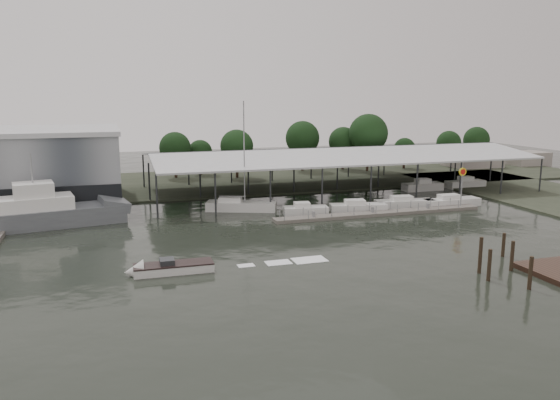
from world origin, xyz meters
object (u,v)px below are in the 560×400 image
object	(u,v)px
shell_fuel_sign	(462,180)
white_sailboat	(240,206)
grey_trawler	(46,213)
speedboat_underway	(166,269)

from	to	relation	value
shell_fuel_sign	white_sailboat	world-z (taller)	white_sailboat
shell_fuel_sign	grey_trawler	distance (m)	52.01
shell_fuel_sign	speedboat_underway	world-z (taller)	shell_fuel_sign
shell_fuel_sign	speedboat_underway	xyz separation A→B (m)	(-40.28, -14.99, -3.53)
shell_fuel_sign	white_sailboat	xyz separation A→B (m)	(-28.22, 7.95, -3.26)
white_sailboat	speedboat_underway	bearing A→B (deg)	-96.24
shell_fuel_sign	grey_trawler	bearing A→B (deg)	172.95
grey_trawler	white_sailboat	size ratio (longest dim) A/B	1.30
grey_trawler	speedboat_underway	xyz separation A→B (m)	(11.28, -21.36, -1.19)
shell_fuel_sign	white_sailboat	distance (m)	29.50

